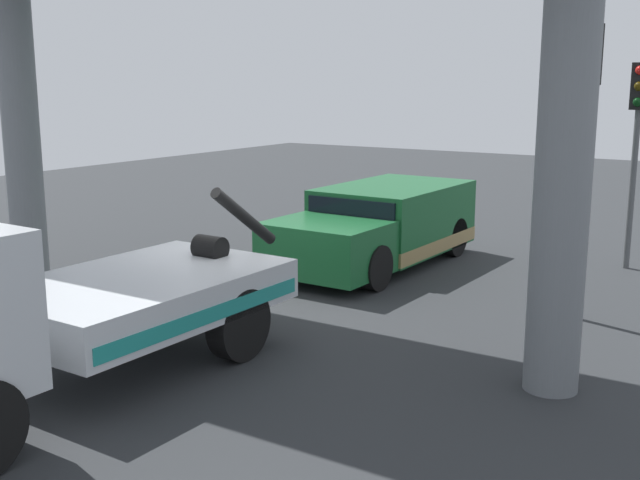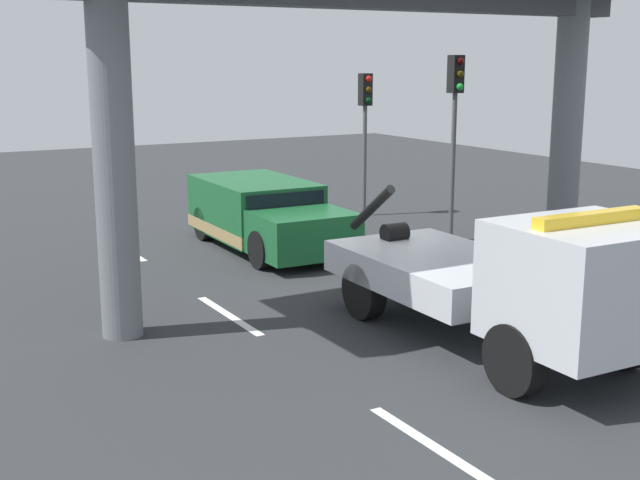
{
  "view_description": "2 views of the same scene",
  "coord_description": "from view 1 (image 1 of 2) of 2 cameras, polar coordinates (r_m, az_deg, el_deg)",
  "views": [
    {
      "loc": [
        9.23,
        7.43,
        3.72
      ],
      "look_at": [
        -1.58,
        0.49,
        1.08
      ],
      "focal_mm": 43.59,
      "sensor_mm": 36.0,
      "label": 1
    },
    {
      "loc": [
        13.2,
        -8.7,
        4.47
      ],
      "look_at": [
        -0.89,
        -0.61,
        0.95
      ],
      "focal_mm": 47.05,
      "sensor_mm": 36.0,
      "label": 2
    }
  ],
  "objects": [
    {
      "name": "towed_van_green",
      "position": [
        16.0,
        4.45,
        0.97
      ],
      "size": [
        5.24,
        2.3,
        1.58
      ],
      "color": "#195B2D",
      "rests_on": "ground"
    },
    {
      "name": "lane_stripe_mid",
      "position": [
        14.41,
        -15.23,
        -3.77
      ],
      "size": [
        2.6,
        0.16,
        0.01
      ],
      "primitive_type": "cube",
      "color": "silver",
      "rests_on": "ground"
    },
    {
      "name": "traffic_light_far",
      "position": [
        12.6,
        18.94,
        9.13
      ],
      "size": [
        0.39,
        0.32,
        4.56
      ],
      "color": "#515456",
      "rests_on": "ground"
    },
    {
      "name": "lane_stripe_west",
      "position": [
        18.83,
        -1.62,
        0.21
      ],
      "size": [
        2.6,
        0.16,
        0.01
      ],
      "primitive_type": "cube",
      "color": "silver",
      "rests_on": "ground"
    },
    {
      "name": "ground_plane",
      "position": [
        12.44,
        -5.85,
        -6.11
      ],
      "size": [
        60.0,
        40.0,
        0.1
      ],
      "primitive_type": "cube",
      "color": "#2D3033"
    },
    {
      "name": "traffic_light_near",
      "position": [
        16.52,
        22.28,
        8.16
      ],
      "size": [
        0.39,
        0.32,
        4.07
      ],
      "color": "#515456",
      "rests_on": "ground"
    },
    {
      "name": "tow_truck_white",
      "position": [
        9.42,
        -21.67,
        -4.77
      ],
      "size": [
        7.27,
        2.53,
        2.46
      ],
      "color": "silver",
      "rests_on": "ground"
    }
  ]
}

